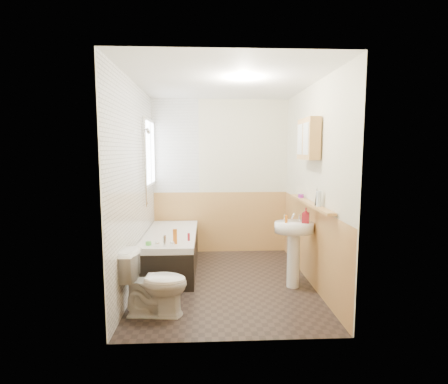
{
  "coord_description": "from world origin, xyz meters",
  "views": [
    {
      "loc": [
        -0.22,
        -4.31,
        1.68
      ],
      "look_at": [
        0.0,
        0.15,
        1.15
      ],
      "focal_mm": 28.0,
      "sensor_mm": 36.0,
      "label": 1
    }
  ],
  "objects": [
    {
      "name": "soap_bottle",
      "position": [
        0.97,
        -0.23,
        0.86
      ],
      "size": [
        0.15,
        0.2,
        0.08
      ],
      "primitive_type": "imported",
      "rotation": [
        0.0,
        0.0,
        -0.4
      ],
      "color": "maroon",
      "rests_on": "sink"
    },
    {
      "name": "wall_back",
      "position": [
        0.0,
        1.41,
        1.25
      ],
      "size": [
        2.2,
        0.02,
        2.5
      ],
      "primitive_type": "cube",
      "color": "beige",
      "rests_on": "ground"
    },
    {
      "name": "tile_cladding_left",
      "position": [
        -1.09,
        0.0,
        1.25
      ],
      "size": [
        0.01,
        2.8,
        2.5
      ],
      "primitive_type": "cube",
      "color": "white",
      "rests_on": "wall_left"
    },
    {
      "name": "medicine_cabinet",
      "position": [
        1.01,
        -0.09,
        1.82
      ],
      "size": [
        0.14,
        0.55,
        0.5
      ],
      "color": "tan",
      "rests_on": "wall_right"
    },
    {
      "name": "cream_jar",
      "position": [
        -0.93,
        -0.13,
        0.56
      ],
      "size": [
        0.09,
        0.09,
        0.04
      ],
      "primitive_type": "cylinder",
      "rotation": [
        0.0,
        0.0,
        0.28
      ],
      "color": "#59C647",
      "rests_on": "bathtub"
    },
    {
      "name": "orange_bottle",
      "position": [
        -0.46,
        0.06,
        0.58
      ],
      "size": [
        0.04,
        0.04,
        0.1
      ],
      "primitive_type": "cylinder",
      "rotation": [
        0.0,
        0.0,
        -0.31
      ],
      "color": "maroon",
      "rests_on": "bathtub"
    },
    {
      "name": "wainscot_front",
      "position": [
        0.0,
        -1.39,
        0.5
      ],
      "size": [
        2.2,
        0.01,
        1.0
      ],
      "primitive_type": "cube",
      "color": "tan",
      "rests_on": "wall_front"
    },
    {
      "name": "shower_riser",
      "position": [
        -1.04,
        0.44,
        1.63
      ],
      "size": [
        0.11,
        0.08,
        1.22
      ],
      "color": "silver",
      "rests_on": "wall_left"
    },
    {
      "name": "green_bottle",
      "position": [
        1.04,
        -0.4,
        1.16
      ],
      "size": [
        0.06,
        0.06,
        0.22
      ],
      "primitive_type": "cone",
      "rotation": [
        0.0,
        0.0,
        0.42
      ],
      "color": "black",
      "rests_on": "pine_shelf"
    },
    {
      "name": "wainscot_back",
      "position": [
        0.0,
        1.39,
        0.5
      ],
      "size": [
        2.2,
        0.01,
        1.0
      ],
      "primitive_type": "cube",
      "color": "tan",
      "rests_on": "wall_back"
    },
    {
      "name": "blue_gel",
      "position": [
        -0.62,
        -0.09,
        0.63
      ],
      "size": [
        0.05,
        0.04,
        0.19
      ],
      "primitive_type": "cube",
      "rotation": [
        0.0,
        0.0,
        0.09
      ],
      "color": "orange",
      "rests_on": "bathtub"
    },
    {
      "name": "floor",
      "position": [
        0.0,
        0.0,
        0.0
      ],
      "size": [
        2.8,
        2.8,
        0.0
      ],
      "primitive_type": "plane",
      "color": "black",
      "rests_on": "ground"
    },
    {
      "name": "wainscot_right",
      "position": [
        1.09,
        0.0,
        0.5
      ],
      "size": [
        0.01,
        2.8,
        1.0
      ],
      "primitive_type": "cube",
      "color": "tan",
      "rests_on": "wall_right"
    },
    {
      "name": "foam_can",
      "position": [
        1.04,
        -0.47,
        1.14
      ],
      "size": [
        0.07,
        0.07,
        0.18
      ],
      "primitive_type": "cylinder",
      "rotation": [
        0.0,
        0.0,
        -0.37
      ],
      "color": "silver",
      "rests_on": "pine_shelf"
    },
    {
      "name": "black_jar",
      "position": [
        1.04,
        0.28,
        1.08
      ],
      "size": [
        0.08,
        0.08,
        0.05
      ],
      "primitive_type": "cylinder",
      "rotation": [
        0.0,
        0.0,
        -0.05
      ],
      "color": "purple",
      "rests_on": "pine_shelf"
    },
    {
      "name": "pine_shelf",
      "position": [
        1.04,
        -0.13,
        1.04
      ],
      "size": [
        0.1,
        1.55,
        0.03
      ],
      "primitive_type": "cube",
      "color": "tan",
      "rests_on": "wall_right"
    },
    {
      "name": "wall_right",
      "position": [
        1.11,
        0.0,
        1.25
      ],
      "size": [
        0.02,
        2.8,
        2.5
      ],
      "primitive_type": "cube",
      "color": "beige",
      "rests_on": "ground"
    },
    {
      "name": "toilet",
      "position": [
        -0.76,
        -0.84,
        0.33
      ],
      "size": [
        0.71,
        0.44,
        0.66
      ],
      "primitive_type": "imported",
      "rotation": [
        0.0,
        0.0,
        1.48
      ],
      "color": "white",
      "rests_on": "floor"
    },
    {
      "name": "wall_left",
      "position": [
        -1.11,
        0.0,
        1.25
      ],
      "size": [
        0.02,
        2.8,
        2.5
      ],
      "primitive_type": "cube",
      "color": "beige",
      "rests_on": "ground"
    },
    {
      "name": "wall_front",
      "position": [
        0.0,
        -1.41,
        1.25
      ],
      "size": [
        2.2,
        0.02,
        2.5
      ],
      "primitive_type": "cube",
      "color": "beige",
      "rests_on": "ground"
    },
    {
      "name": "clear_bottle",
      "position": [
        0.73,
        -0.22,
        0.86
      ],
      "size": [
        0.04,
        0.04,
        0.09
      ],
      "primitive_type": "cylinder",
      "rotation": [
        0.0,
        0.0,
        0.16
      ],
      "color": "orange",
      "rests_on": "sink"
    },
    {
      "name": "tile_return_back",
      "position": [
        -0.73,
        1.39,
        1.75
      ],
      "size": [
        0.75,
        0.01,
        1.5
      ],
      "primitive_type": "cube",
      "color": "white",
      "rests_on": "wall_back"
    },
    {
      "name": "ceiling",
      "position": [
        0.0,
        0.0,
        2.5
      ],
      "size": [
        2.8,
        2.8,
        0.0
      ],
      "primitive_type": "plane",
      "rotation": [
        3.14,
        0.0,
        0.0
      ],
      "color": "white",
      "rests_on": "ground"
    },
    {
      "name": "window",
      "position": [
        -1.06,
        0.95,
        1.65
      ],
      "size": [
        0.03,
        0.79,
        0.99
      ],
      "color": "white",
      "rests_on": "wall_left"
    },
    {
      "name": "bathtub",
      "position": [
        -0.73,
        0.53,
        0.28
      ],
      "size": [
        0.7,
        1.65,
        0.68
      ],
      "color": "black",
      "rests_on": "floor"
    },
    {
      "name": "sink",
      "position": [
        0.84,
        -0.18,
        0.58
      ],
      "size": [
        0.48,
        0.38,
        0.92
      ],
      "rotation": [
        0.0,
        0.0,
        -0.03
      ],
      "color": "white",
      "rests_on": "floor"
    }
  ]
}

